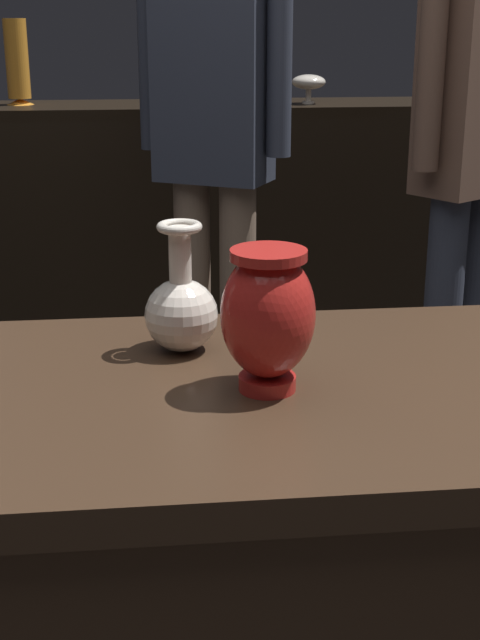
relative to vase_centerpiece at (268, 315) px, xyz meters
name	(u,v)px	position (x,y,z in m)	size (l,w,h in m)	color
display_plinth	(216,621)	(-0.07, 0.02, -0.51)	(1.20, 0.64, 0.80)	#382619
back_display_shelf	(168,236)	(-0.07, 2.22, -0.41)	(2.60, 0.40, 0.99)	black
vase_centerpiece	(268,315)	(0.00, 0.00, 0.00)	(0.13, 0.13, 0.20)	red
vase_left_accent	(181,308)	(-0.11, 0.17, -0.04)	(0.11, 0.11, 0.20)	silver
shelf_vase_left	(17,63)	(-0.59, 2.24, 0.22)	(0.10, 0.10, 0.30)	orange
shelf_vase_right	(309,83)	(0.45, 2.16, 0.15)	(0.12, 0.12, 0.10)	silver
shelf_vase_center	(164,89)	(-0.07, 2.24, 0.13)	(0.09, 0.09, 0.15)	silver
shelf_vase_far_right	(448,87)	(0.97, 2.16, 0.14)	(0.10, 0.10, 0.16)	gray
visitor_near_right	(473,134)	(0.75, 1.29, 0.07)	(0.40, 0.33, 1.67)	#333847
visitor_center_back	(214,124)	(0.05, 1.49, 0.09)	(0.42, 0.31, 1.69)	#846B56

